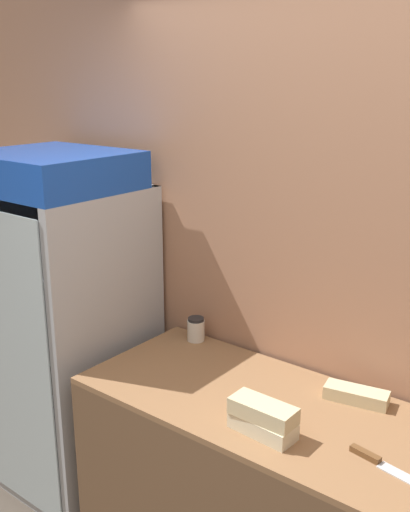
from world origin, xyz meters
TOP-DOWN VIEW (x-y plane):
  - wall_back at (0.00, 1.31)m, footprint 5.20×0.09m
  - beverage_cooler at (-1.43, 0.95)m, footprint 0.72×0.72m
  - sandwich_stack_bottom at (-0.09, 0.71)m, footprint 0.26×0.12m
  - sandwich_stack_middle at (-0.09, 0.71)m, footprint 0.25×0.11m
  - sandwich_flat_left at (0.08, 1.14)m, footprint 0.27×0.14m
  - chefs_knife at (0.33, 0.80)m, footprint 0.34×0.09m
  - condiment_jar at (-0.79, 1.19)m, footprint 0.09×0.09m

SIDE VIEW (x-z plane):
  - chefs_knife at x=0.33m, z-range 0.89..0.91m
  - sandwich_flat_left at x=0.08m, z-range 0.89..0.95m
  - sandwich_stack_bottom at x=-0.09m, z-range 0.89..0.95m
  - condiment_jar at x=-0.79m, z-range 0.89..1.01m
  - beverage_cooler at x=-1.43m, z-range 0.08..1.89m
  - sandwich_stack_middle at x=-0.09m, z-range 0.95..1.02m
  - wall_back at x=0.00m, z-range 0.00..2.70m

